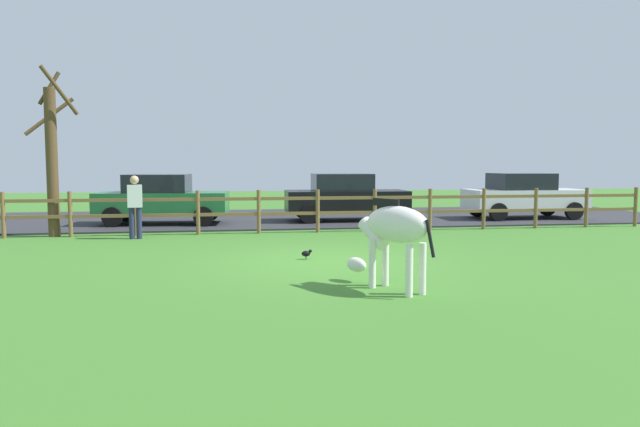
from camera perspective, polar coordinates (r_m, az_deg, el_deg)
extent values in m
plane|color=#3D7528|center=(11.91, 0.53, -4.62)|extent=(60.00, 60.00, 0.00)
cube|color=#2D2D33|center=(21.06, -3.75, -0.43)|extent=(28.00, 7.40, 0.05)
cylinder|color=brown|center=(17.58, -28.05, -0.14)|extent=(0.11, 0.11, 1.21)
cylinder|color=brown|center=(17.12, -22.78, -0.06)|extent=(0.11, 0.11, 1.21)
cylinder|color=brown|center=(16.80, -17.26, 0.01)|extent=(0.11, 0.11, 1.21)
cylinder|color=brown|center=(16.65, -11.59, 0.09)|extent=(0.11, 0.11, 1.21)
cylinder|color=brown|center=(16.66, -5.88, 0.17)|extent=(0.11, 0.11, 1.21)
cylinder|color=brown|center=(16.84, -0.22, 0.24)|extent=(0.11, 0.11, 1.21)
cylinder|color=brown|center=(17.18, 5.26, 0.31)|extent=(0.11, 0.11, 1.21)
cylinder|color=brown|center=(17.67, 10.49, 0.38)|extent=(0.11, 0.11, 1.21)
cylinder|color=brown|center=(18.29, 15.39, 0.43)|extent=(0.11, 0.11, 1.21)
cylinder|color=brown|center=(19.04, 19.95, 0.49)|extent=(0.11, 0.11, 1.21)
cylinder|color=brown|center=(19.91, 24.13, 0.53)|extent=(0.11, 0.11, 1.21)
cylinder|color=brown|center=(20.86, 27.95, 0.57)|extent=(0.11, 0.11, 1.21)
cube|color=brown|center=(16.74, -3.03, 0.00)|extent=(21.60, 0.06, 0.09)
cube|color=brown|center=(16.71, -3.04, 1.45)|extent=(21.60, 0.06, 0.09)
cylinder|color=#513A23|center=(17.35, -24.26, 4.45)|extent=(0.30, 0.30, 3.94)
cylinder|color=#513A23|center=(17.71, -24.49, 10.86)|extent=(0.60, 0.25, 0.91)
cylinder|color=#513A23|center=(17.04, -23.67, 10.72)|extent=(0.81, 0.81, 1.20)
cylinder|color=#513A23|center=(18.01, -24.48, 8.44)|extent=(1.26, 0.48, 1.09)
ellipsoid|color=white|center=(9.14, 7.40, -1.03)|extent=(1.01, 1.32, 0.56)
cylinder|color=white|center=(9.41, 5.03, -4.78)|extent=(0.11, 0.11, 0.78)
cylinder|color=white|center=(9.60, 6.27, -4.60)|extent=(0.11, 0.11, 0.78)
cylinder|color=white|center=(8.85, 8.53, -5.44)|extent=(0.11, 0.11, 0.78)
cylinder|color=white|center=(9.05, 9.78, -5.22)|extent=(0.11, 0.11, 0.78)
cylinder|color=white|center=(9.54, 5.16, -1.90)|extent=(0.49, 0.63, 0.51)
ellipsoid|color=white|center=(9.93, 3.50, -4.91)|extent=(0.38, 0.48, 0.24)
cube|color=black|center=(9.29, 6.34, 1.06)|extent=(0.30, 0.51, 0.12)
cylinder|color=black|center=(8.69, 10.49, -2.37)|extent=(0.13, 0.19, 0.54)
cylinder|color=black|center=(12.20, -1.36, -4.26)|extent=(0.01, 0.01, 0.06)
cylinder|color=black|center=(12.16, -1.34, -4.29)|extent=(0.01, 0.01, 0.06)
ellipsoid|color=black|center=(12.16, -1.35, -3.86)|extent=(0.18, 0.10, 0.12)
sphere|color=black|center=(12.17, -0.93, -3.61)|extent=(0.07, 0.07, 0.07)
cube|color=#236B38|center=(19.34, -14.77, 0.96)|extent=(4.14, 2.06, 0.70)
cube|color=black|center=(19.34, -15.25, 2.81)|extent=(2.03, 1.73, 0.56)
cylinder|color=black|center=(20.00, -10.49, 0.15)|extent=(0.61, 0.23, 0.60)
cylinder|color=black|center=(18.32, -11.09, -0.28)|extent=(0.61, 0.23, 0.60)
cylinder|color=black|center=(20.48, -18.02, 0.11)|extent=(0.61, 0.23, 0.60)
cylinder|color=black|center=(18.84, -19.27, -0.32)|extent=(0.61, 0.23, 0.60)
cube|color=white|center=(21.80, 18.97, 1.28)|extent=(4.01, 1.73, 0.70)
cube|color=black|center=(21.71, 18.66, 2.94)|extent=(1.91, 1.58, 0.56)
cylinder|color=black|center=(23.22, 20.92, 0.56)|extent=(0.60, 0.18, 0.60)
cylinder|color=black|center=(21.76, 23.13, 0.22)|extent=(0.60, 0.18, 0.60)
cylinder|color=black|center=(22.01, 14.80, 0.50)|extent=(0.60, 0.18, 0.60)
cylinder|color=black|center=(20.46, 16.70, 0.14)|extent=(0.60, 0.18, 0.60)
cube|color=black|center=(19.80, 2.53, 1.20)|extent=(4.04, 1.80, 0.70)
cube|color=black|center=(19.75, 2.11, 3.02)|extent=(1.94, 1.61, 0.56)
cylinder|color=black|center=(20.93, 5.75, 0.42)|extent=(0.60, 0.20, 0.60)
cylinder|color=black|center=(19.29, 6.93, 0.03)|extent=(0.60, 0.20, 0.60)
cylinder|color=black|center=(20.47, -1.61, 0.34)|extent=(0.60, 0.20, 0.60)
cylinder|color=black|center=(18.79, -1.06, -0.06)|extent=(0.60, 0.20, 0.60)
cylinder|color=#232847|center=(16.13, -17.56, -0.89)|extent=(0.14, 0.14, 0.82)
cylinder|color=#232847|center=(16.13, -16.92, -0.88)|extent=(0.14, 0.14, 0.82)
cube|color=silver|center=(16.08, -17.30, 1.60)|extent=(0.38, 0.25, 0.58)
sphere|color=tan|center=(16.06, -17.34, 3.10)|extent=(0.22, 0.22, 0.22)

